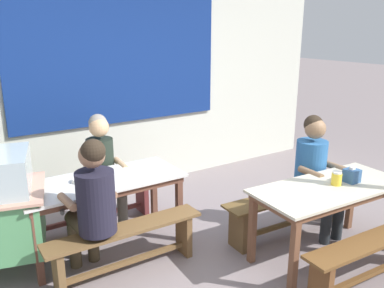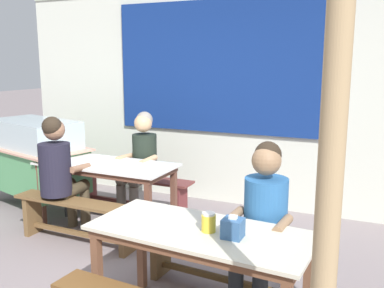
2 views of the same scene
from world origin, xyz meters
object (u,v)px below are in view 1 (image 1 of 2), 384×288
Objects in this scene: tissue_box at (352,175)px; soup_bowl at (81,180)px; dining_table_far at (102,187)px; condiment_jar at (337,178)px; bench_far_front at (126,243)px; bench_near_back at (288,208)px; dining_table_near at (330,194)px; person_left_back_turned at (93,201)px; bench_far_back at (87,201)px; person_right_near_table at (315,167)px; person_center_facing at (103,165)px; bench_near_front at (374,254)px.

tissue_box reaches higher than soup_bowl.
dining_table_far is 11.98× the size of condiment_jar.
bench_near_back is (1.77, -0.28, -0.01)m from bench_far_front.
dining_table_near is 11.88× the size of condiment_jar.
person_left_back_turned reaches higher than tissue_box.
dining_table_far is 2.19m from dining_table_near.
condiment_jar is at bearing -46.40° from bench_far_back.
dining_table_far is 1.98m from bench_near_back.
person_left_back_turned is at bearing 169.28° from person_right_near_table.
person_center_facing reaches higher than soup_bowl.
bench_far_back is (0.00, 0.53, -0.36)m from dining_table_far.
person_left_back_turned reaches higher than dining_table_far.
soup_bowl is at bearing 165.27° from dining_table_far.
bench_near_front is 1.17× the size of person_right_near_table.
bench_far_front is 0.77m from soup_bowl.
dining_table_near is at bearing 170.35° from tissue_box.
dining_table_far is 1.01× the size of dining_table_near.
tissue_box is (1.98, -1.92, 0.50)m from bench_far_back.
bench_far_front is 1.08m from person_center_facing.
bench_far_back is at bearing 75.11° from person_left_back_turned.
bench_near_front is at bearing -119.93° from tissue_box.
person_left_back_turned is 2.35m from person_right_near_table.
dining_table_near is at bearing -49.16° from person_center_facing.
person_center_facing is 7.88× the size of soup_bowl.
person_center_facing is (0.19, 0.98, 0.42)m from bench_far_front.
person_left_back_turned is (-0.45, -0.91, 0.03)m from person_center_facing.
tissue_box is (0.28, 0.49, 0.51)m from bench_near_front.
person_left_back_turned is at bearing -119.38° from dining_table_far.
person_right_near_table is at bearing -23.66° from dining_table_far.
bench_near_front is at bearing -109.68° from person_right_near_table.
person_center_facing is at bearing 46.10° from soup_bowl.
soup_bowl is (-1.96, 0.86, 0.46)m from bench_near_back.
bench_far_back is 2.22m from bench_near_back.
bench_far_front is at bearing 156.78° from tissue_box.
dining_table_far is at bearing 156.34° from person_right_near_table.
bench_near_front is 9.99× the size of tissue_box.
tissue_box is 0.19m from condiment_jar.
bench_far_front is 0.97× the size of bench_near_front.
soup_bowl is (0.07, 0.51, 0.01)m from person_left_back_turned.
dining_table_near is 2.58m from bench_far_back.
bench_near_front is at bearing -54.80° from bench_far_back.
dining_table_near is 0.64m from bench_near_front.
tissue_box is at bearing -34.93° from dining_table_far.
person_center_facing is 8.41× the size of tissue_box.
bench_far_back is 0.47m from person_center_facing.
soup_bowl reaches higher than bench_near_back.
dining_table_near is 0.99× the size of bench_far_back.
person_center_facing is at bearing 67.23° from dining_table_far.
bench_far_front is at bearing 169.90° from person_right_near_table.
condiment_jar is (0.03, -0.54, 0.51)m from bench_near_back.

